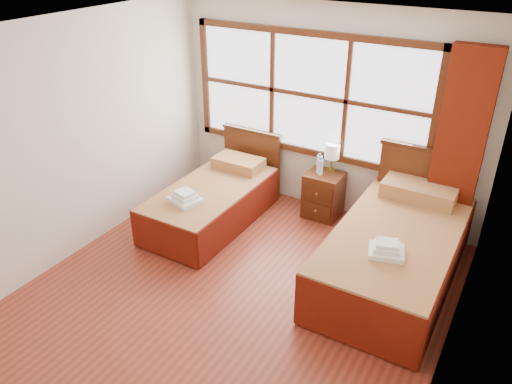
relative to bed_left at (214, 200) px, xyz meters
The scene contains 15 objects.
floor 1.60m from the bed_left, 49.53° to the right, with size 4.50×4.50×0.00m, color brown.
ceiling 2.80m from the bed_left, 49.53° to the right, with size 4.50×4.50×0.00m, color white.
wall_back 1.79m from the bed_left, 45.80° to the left, with size 4.00×4.00×0.00m, color silver.
wall_left 1.85m from the bed_left, 129.20° to the right, with size 4.50×4.50×0.00m, color silver.
wall_right 3.41m from the bed_left, 21.63° to the right, with size 4.50×4.50×0.00m, color silver.
window 1.76m from the bed_left, 52.67° to the left, with size 3.16×0.06×1.56m.
curtain 2.92m from the bed_left, 19.17° to the left, with size 0.50×0.16×2.30m, color maroon.
bed_left is the anchor object (origin of this frame).
bed_right 2.32m from the bed_left, ahead, with size 1.17×2.28×1.15m.
nightstand 1.40m from the bed_left, 34.73° to the left, with size 0.45×0.44×0.60m.
towels_left 0.57m from the bed_left, 94.56° to the right, with size 0.40×0.38×0.14m.
towels_right 2.43m from the bed_left, 12.59° to the right, with size 0.39×0.36×0.14m.
lamp 1.60m from the bed_left, 38.41° to the left, with size 0.19×0.19×0.36m.
bottle_near 1.40m from the bed_left, 36.81° to the left, with size 0.07×0.07×0.26m.
bottle_far 1.40m from the bed_left, 34.48° to the left, with size 0.06×0.06×0.23m.
Camera 1 is at (2.21, -3.27, 3.34)m, focal length 35.00 mm.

